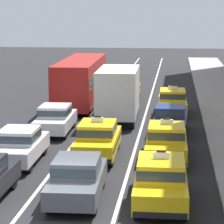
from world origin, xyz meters
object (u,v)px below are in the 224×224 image
at_px(sedan_right_third, 170,119).
at_px(taxi_right_fourth, 172,101).
at_px(taxi_right_nearest, 161,180).
at_px(taxi_right_second, 166,141).
at_px(sedan_left_third, 55,118).
at_px(taxi_center_fourth, 126,88).
at_px(sedan_left_second, 20,145).
at_px(bus_left_fourth, 81,79).
at_px(box_truck_center_third, 119,92).
at_px(taxi_center_second, 98,139).
at_px(sedan_center_nearest, 77,177).

distance_m(sedan_right_third, taxi_right_fourth, 5.66).
bearing_deg(taxi_right_nearest, taxi_right_second, 89.11).
bearing_deg(sedan_left_third, taxi_center_fourth, 76.34).
bearing_deg(sedan_right_third, sedan_left_second, -135.22).
relative_size(taxi_right_second, taxi_right_fourth, 1.00).
height_order(bus_left_fourth, taxi_center_fourth, bus_left_fourth).
height_order(taxi_right_nearest, taxi_right_second, same).
xyz_separation_m(taxi_right_nearest, sedan_right_third, (0.21, 10.93, -0.03)).
distance_m(box_truck_center_third, sedan_right_third, 4.82).
height_order(taxi_center_fourth, taxi_right_fourth, same).
bearing_deg(sedan_left_second, taxi_center_second, 23.02).
distance_m(sedan_center_nearest, taxi_right_second, 6.45).
height_order(box_truck_center_third, taxi_right_fourth, box_truck_center_third).
distance_m(taxi_center_second, taxi_center_fourth, 16.26).
distance_m(sedan_center_nearest, taxi_center_fourth, 22.04).
bearing_deg(sedan_left_third, bus_left_fourth, 91.33).
height_order(sedan_center_nearest, box_truck_center_third, box_truck_center_third).
bearing_deg(box_truck_center_third, sedan_center_nearest, -90.02).
relative_size(taxi_center_second, taxi_right_second, 1.00).
bearing_deg(sedan_left_second, sedan_right_third, 44.78).
relative_size(sedan_left_second, taxi_right_fourth, 0.95).
bearing_deg(box_truck_center_third, taxi_right_fourth, 33.63).
bearing_deg(box_truck_center_third, sedan_left_third, -127.66).
distance_m(bus_left_fourth, taxi_right_second, 15.68).
relative_size(taxi_center_second, box_truck_center_third, 0.65).
xyz_separation_m(taxi_center_second, box_truck_center_third, (0.10, 8.62, 0.90)).
height_order(taxi_center_second, sedan_right_third, taxi_center_second).
distance_m(taxi_center_fourth, taxi_right_nearest, 22.31).
distance_m(taxi_right_nearest, sedan_right_third, 10.93).
height_order(sedan_center_nearest, taxi_right_second, taxi_right_second).
xyz_separation_m(sedan_left_third, taxi_center_second, (3.02, -4.58, 0.03)).
bearing_deg(bus_left_fourth, sedan_right_third, -54.25).
distance_m(sedan_center_nearest, sedan_right_third, 11.36).
relative_size(taxi_right_nearest, taxi_right_second, 1.00).
bearing_deg(taxi_center_second, sedan_right_third, 57.36).
xyz_separation_m(sedan_left_second, taxi_center_fourth, (3.11, 17.65, 0.03)).
bearing_deg(sedan_left_second, sedan_left_third, 87.42).
bearing_deg(sedan_left_third, sedan_center_nearest, -73.30).
bearing_deg(box_truck_center_third, sedan_right_third, -47.73).
xyz_separation_m(sedan_center_nearest, taxi_center_second, (-0.09, 5.78, 0.03)).
relative_size(sedan_left_third, box_truck_center_third, 0.62).
distance_m(sedan_center_nearest, taxi_right_nearest, 2.98).
xyz_separation_m(bus_left_fourth, taxi_right_fourth, (6.58, -3.40, -0.94)).
bearing_deg(taxi_right_second, taxi_center_second, 177.95).
bearing_deg(taxi_right_nearest, sedan_left_third, 120.35).
height_order(sedan_left_third, taxi_right_fourth, taxi_right_fourth).
bearing_deg(taxi_right_second, sedan_left_second, -168.73).
height_order(sedan_center_nearest, taxi_right_fourth, taxi_right_fourth).
bearing_deg(sedan_center_nearest, taxi_right_second, 61.60).
height_order(taxi_center_second, taxi_right_second, same).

